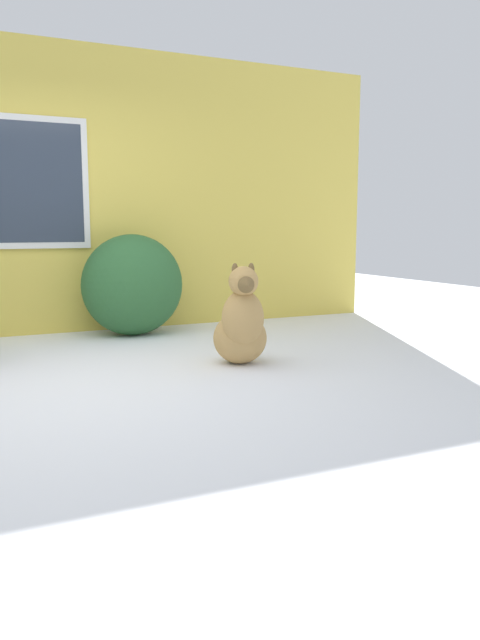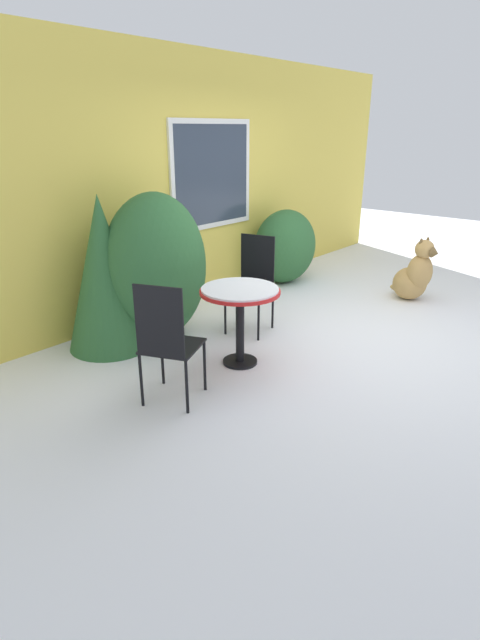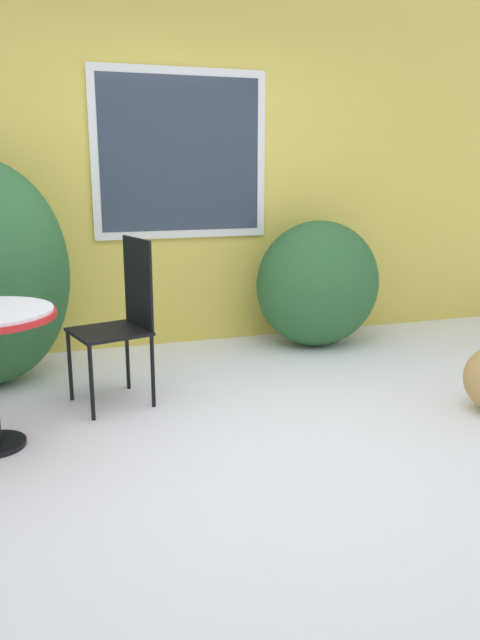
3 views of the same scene
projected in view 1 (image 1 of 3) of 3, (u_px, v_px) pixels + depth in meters
ground_plane at (56, 385)px, 4.26m from camera, size 16.00×16.00×0.00m
house_wall at (14, 189)px, 6.01m from camera, size 8.00×0.10×2.87m
shrub_middle at (133, 285)px, 6.18m from camera, size 1.01×0.75×1.00m
dog at (241, 326)px, 4.86m from camera, size 0.52×0.64×0.80m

